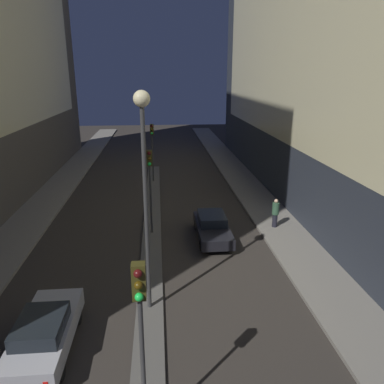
{
  "coord_description": "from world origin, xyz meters",
  "views": [
    {
      "loc": [
        0.53,
        -5.02,
        9.2
      ],
      "look_at": [
        3.01,
        22.32,
        0.5
      ],
      "focal_mm": 35.0,
      "sensor_mm": 36.0,
      "label": 1
    }
  ],
  "objects_px": {
    "traffic_light_mid": "(150,174)",
    "street_lamp": "(144,159)",
    "traffic_light_near": "(140,315)",
    "traffic_light_far": "(152,140)",
    "pedestrian_on_right_sidewalk": "(275,212)",
    "car_right_lane": "(212,227)",
    "car_left_lane": "(45,332)"
  },
  "relations": [
    {
      "from": "traffic_light_mid",
      "to": "street_lamp",
      "type": "distance_m",
      "value": 7.89
    },
    {
      "from": "traffic_light_near",
      "to": "traffic_light_far",
      "type": "height_order",
      "value": "same"
    },
    {
      "from": "traffic_light_far",
      "to": "pedestrian_on_right_sidewalk",
      "type": "distance_m",
      "value": 13.75
    },
    {
      "from": "traffic_light_near",
      "to": "pedestrian_on_right_sidewalk",
      "type": "height_order",
      "value": "traffic_light_near"
    },
    {
      "from": "street_lamp",
      "to": "car_right_lane",
      "type": "bearing_deg",
      "value": 61.96
    },
    {
      "from": "car_left_lane",
      "to": "pedestrian_on_right_sidewalk",
      "type": "xyz_separation_m",
      "value": [
        11.07,
        9.74,
        0.33
      ]
    },
    {
      "from": "car_left_lane",
      "to": "pedestrian_on_right_sidewalk",
      "type": "height_order",
      "value": "pedestrian_on_right_sidewalk"
    },
    {
      "from": "traffic_light_far",
      "to": "car_left_lane",
      "type": "relative_size",
      "value": 1.1
    },
    {
      "from": "street_lamp",
      "to": "car_right_lane",
      "type": "height_order",
      "value": "street_lamp"
    },
    {
      "from": "traffic_light_mid",
      "to": "car_left_lane",
      "type": "distance_m",
      "value": 10.66
    },
    {
      "from": "car_left_lane",
      "to": "traffic_light_far",
      "type": "bearing_deg",
      "value": 80.46
    },
    {
      "from": "traffic_light_near",
      "to": "traffic_light_far",
      "type": "bearing_deg",
      "value": 90.0
    },
    {
      "from": "traffic_light_mid",
      "to": "car_left_lane",
      "type": "relative_size",
      "value": 1.1
    },
    {
      "from": "street_lamp",
      "to": "car_left_lane",
      "type": "bearing_deg",
      "value": -148.92
    },
    {
      "from": "traffic_light_near",
      "to": "car_right_lane",
      "type": "relative_size",
      "value": 1.09
    },
    {
      "from": "traffic_light_far",
      "to": "street_lamp",
      "type": "distance_m",
      "value": 18.96
    },
    {
      "from": "traffic_light_near",
      "to": "pedestrian_on_right_sidewalk",
      "type": "bearing_deg",
      "value": 60.4
    },
    {
      "from": "street_lamp",
      "to": "car_left_lane",
      "type": "relative_size",
      "value": 1.88
    },
    {
      "from": "street_lamp",
      "to": "pedestrian_on_right_sidewalk",
      "type": "distance_m",
      "value": 11.92
    },
    {
      "from": "traffic_light_mid",
      "to": "street_lamp",
      "type": "relative_size",
      "value": 0.58
    },
    {
      "from": "car_left_lane",
      "to": "pedestrian_on_right_sidewalk",
      "type": "relative_size",
      "value": 2.53
    },
    {
      "from": "traffic_light_mid",
      "to": "car_right_lane",
      "type": "height_order",
      "value": "traffic_light_mid"
    },
    {
      "from": "traffic_light_mid",
      "to": "car_left_lane",
      "type": "xyz_separation_m",
      "value": [
        -3.52,
        -9.6,
        -3.01
      ]
    },
    {
      "from": "traffic_light_near",
      "to": "car_left_lane",
      "type": "bearing_deg",
      "value": 134.75
    },
    {
      "from": "street_lamp",
      "to": "traffic_light_near",
      "type": "bearing_deg",
      "value": -90.0
    },
    {
      "from": "traffic_light_far",
      "to": "street_lamp",
      "type": "bearing_deg",
      "value": -90.0
    },
    {
      "from": "traffic_light_near",
      "to": "car_right_lane",
      "type": "bearing_deg",
      "value": 74.01
    },
    {
      "from": "traffic_light_near",
      "to": "street_lamp",
      "type": "xyz_separation_m",
      "value": [
        0.0,
        5.67,
        2.51
      ]
    },
    {
      "from": "traffic_light_mid",
      "to": "car_left_lane",
      "type": "bearing_deg",
      "value": -110.12
    },
    {
      "from": "traffic_light_mid",
      "to": "pedestrian_on_right_sidewalk",
      "type": "bearing_deg",
      "value": 1.08
    },
    {
      "from": "traffic_light_near",
      "to": "car_left_lane",
      "type": "height_order",
      "value": "traffic_light_near"
    },
    {
      "from": "traffic_light_mid",
      "to": "traffic_light_far",
      "type": "distance_m",
      "value": 11.32
    }
  ]
}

